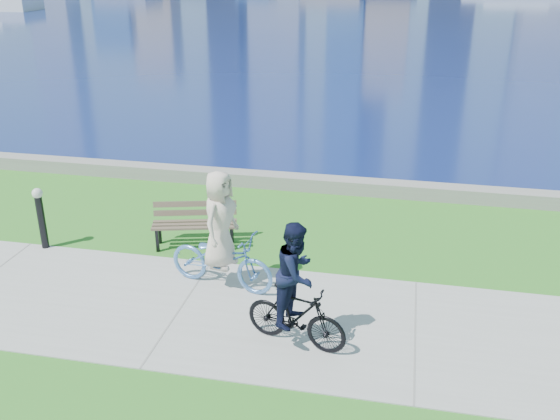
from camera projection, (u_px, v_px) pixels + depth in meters
The scene contains 8 objects.
ground at pixel (181, 308), 10.85m from camera, with size 320.00×320.00×0.00m, color #266A1C.
concrete_path at pixel (181, 308), 10.84m from camera, with size 80.00×3.50×0.02m, color #989893.
seawall at pixel (263, 180), 16.37m from camera, with size 90.00×0.50×0.35m, color slate.
bay_water at pixel (387, 0), 75.79m from camera, with size 320.00×131.00×0.01m, color #0C1A4F.
park_bench at pixel (195, 221), 12.98m from camera, with size 1.84×1.03×0.90m.
bollard_lamp at pixel (41, 214), 12.74m from camera, with size 0.22×0.22×1.33m.
cyclist_woman at pixel (221, 245), 11.23m from camera, with size 1.14×2.17×2.23m.
cyclist_man at pixel (296, 295), 9.51m from camera, with size 0.90×1.74×2.08m.
Camera 1 is at (3.60, -8.78, 5.79)m, focal length 40.00 mm.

